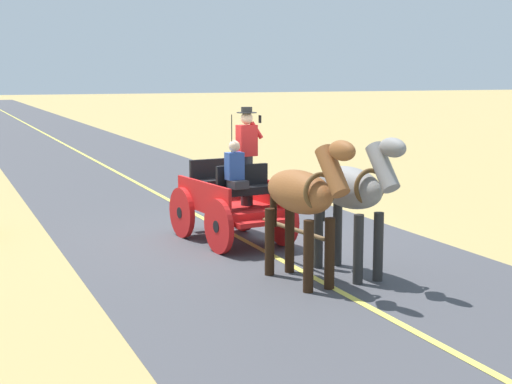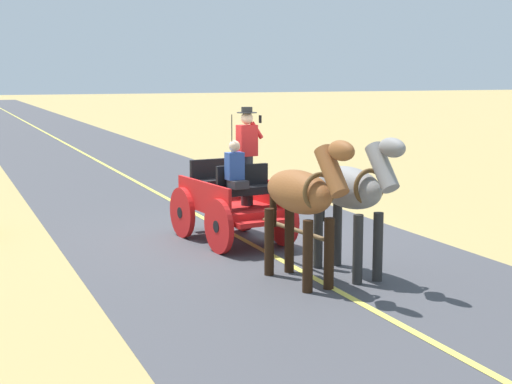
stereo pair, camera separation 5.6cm
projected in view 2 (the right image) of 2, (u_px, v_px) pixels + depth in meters
ground_plane at (239, 238)px, 14.73m from camera, size 200.00×200.00×0.00m
road_surface at (239, 238)px, 14.73m from camera, size 6.61×160.00×0.01m
road_centre_stripe at (239, 237)px, 14.73m from camera, size 0.12×160.00×0.00m
horse_drawn_carriage at (234, 199)px, 14.24m from camera, size 1.70×4.51×2.50m
horse_near_side at (352, 191)px, 11.77m from camera, size 0.70×2.14×2.21m
horse_off_side at (303, 196)px, 11.34m from camera, size 0.74×2.14×2.21m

